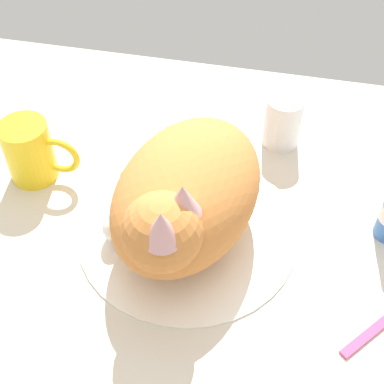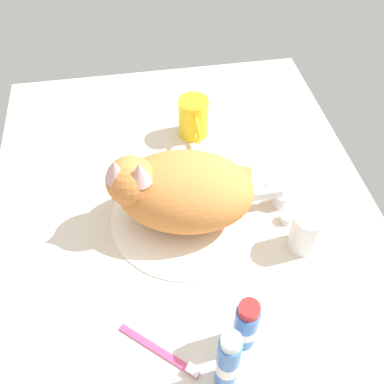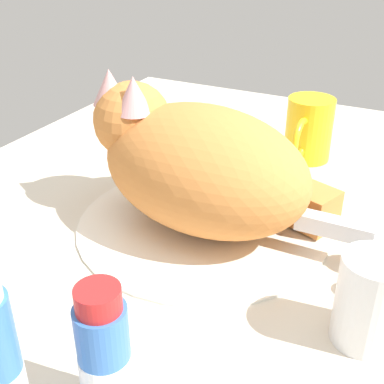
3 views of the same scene
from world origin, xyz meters
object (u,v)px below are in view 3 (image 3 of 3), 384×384
Objects in this scene: cat at (196,162)px; coffee_mug at (308,130)px; faucet at (359,249)px; toothpaste_bottle at (105,358)px; rinse_cup at (369,301)px.

coffee_mug is at bearing 164.14° from cat.
faucet is 21.14cm from cat.
coffee_mug is 0.97× the size of toothpaste_bottle.
faucet is 28.89cm from coffee_mug.
cat is at bearing -116.39° from rinse_cup.
rinse_cup is at bearing 136.22° from toothpaste_bottle.
coffee_mug is 39.87cm from rinse_cup.
toothpaste_bottle is (28.06, -13.66, 3.31)cm from faucet.
cat reaches higher than faucet.
faucet is 0.38× the size of cat.
faucet is 0.99× the size of toothpaste_bottle.
toothpaste_bottle reaches higher than coffee_mug.
coffee_mug reaches higher than rinse_cup.
coffee_mug is at bearing -153.00° from faucet.
faucet is 11.52cm from rinse_cup.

